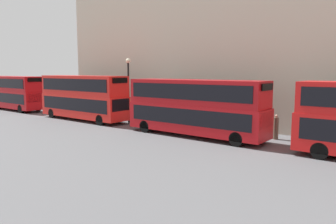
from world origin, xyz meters
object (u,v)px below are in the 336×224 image
(bus_third_in_queue, at_px, (83,96))
(bus_trailing, at_px, (13,91))
(bus_second_in_queue, at_px, (195,105))
(pedestrian, at_px, (276,128))

(bus_third_in_queue, height_order, bus_trailing, bus_third_in_queue)
(bus_second_in_queue, xyz_separation_m, bus_third_in_queue, (0.00, 13.73, 0.10))
(bus_third_in_queue, height_order, pedestrian, bus_third_in_queue)
(bus_second_in_queue, height_order, bus_trailing, bus_trailing)
(bus_second_in_queue, distance_m, bus_trailing, 28.40)
(bus_trailing, relative_size, pedestrian, 6.11)
(pedestrian, bearing_deg, bus_trailing, 94.83)
(bus_third_in_queue, relative_size, pedestrian, 6.05)
(bus_trailing, bearing_deg, pedestrian, -85.17)
(pedestrian, bearing_deg, bus_second_in_queue, 118.15)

